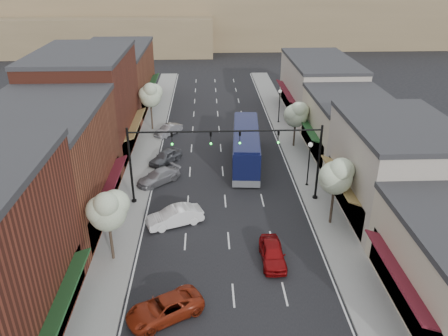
{
  "coord_description": "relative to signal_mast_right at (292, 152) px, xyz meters",
  "views": [
    {
      "loc": [
        -1.47,
        -25.47,
        19.4
      ],
      "look_at": [
        -0.02,
        10.18,
        2.2
      ],
      "focal_mm": 35.0,
      "sensor_mm": 36.0,
      "label": 1
    }
  ],
  "objects": [
    {
      "name": "tree_left_far",
      "position": [
        -13.87,
        17.95,
        -0.02
      ],
      "size": [
        2.85,
        2.65,
        6.13
      ],
      "color": "#47382B",
      "rests_on": "ground"
    },
    {
      "name": "red_hatchback",
      "position": [
        -2.67,
        -8.62,
        -3.93
      ],
      "size": [
        1.67,
        4.08,
        1.39
      ],
      "primitive_type": "imported",
      "rotation": [
        0.0,
        0.0,
        0.01
      ],
      "color": "maroon",
      "rests_on": "ground"
    },
    {
      "name": "sidewalk_right",
      "position": [
        2.78,
        10.5,
        -4.55
      ],
      "size": [
        2.8,
        73.0,
        0.15
      ],
      "primitive_type": "cube",
      "color": "gray",
      "rests_on": "ground"
    },
    {
      "name": "curb_right",
      "position": [
        1.38,
        10.5,
        -4.55
      ],
      "size": [
        0.25,
        73.0,
        0.17
      ],
      "primitive_type": "cube",
      "color": "gray",
      "rests_on": "ground"
    },
    {
      "name": "parked_car_e",
      "position": [
        -11.82,
        16.31,
        -3.99
      ],
      "size": [
        3.43,
        3.84,
        1.27
      ],
      "primitive_type": "imported",
      "rotation": [
        0.0,
        0.0,
        -0.67
      ],
      "color": "#A4A4A9",
      "rests_on": "ground"
    },
    {
      "name": "ground",
      "position": [
        -5.62,
        -8.0,
        -4.62
      ],
      "size": [
        160.0,
        160.0,
        0.0
      ],
      "primitive_type": "plane",
      "color": "black",
      "rests_on": "ground"
    },
    {
      "name": "parked_car_b",
      "position": [
        -9.82,
        -3.57,
        -3.88
      ],
      "size": [
        4.78,
        3.11,
        1.49
      ],
      "primitive_type": "imported",
      "rotation": [
        0.0,
        0.0,
        -1.2
      ],
      "color": "white",
      "rests_on": "ground"
    },
    {
      "name": "lamp_post_near",
      "position": [
        2.18,
        2.5,
        -1.62
      ],
      "size": [
        0.44,
        0.44,
        4.44
      ],
      "color": "black",
      "rests_on": "ground"
    },
    {
      "name": "lamp_post_far",
      "position": [
        2.18,
        20.0,
        -1.62
      ],
      "size": [
        0.44,
        0.44,
        4.44
      ],
      "color": "black",
      "rests_on": "ground"
    },
    {
      "name": "tree_right_far",
      "position": [
        2.73,
        11.95,
        -0.63
      ],
      "size": [
        2.85,
        2.65,
        5.43
      ],
      "color": "#47382B",
      "rests_on": "ground"
    },
    {
      "name": "signal_mast_right",
      "position": [
        0.0,
        0.0,
        0.0
      ],
      "size": [
        8.22,
        0.46,
        7.0
      ],
      "color": "black",
      "rests_on": "ground"
    },
    {
      "name": "parked_car_c",
      "position": [
        -11.82,
        3.75,
        -3.97
      ],
      "size": [
        4.54,
        4.34,
        1.3
      ],
      "primitive_type": "imported",
      "rotation": [
        0.0,
        0.0,
        -0.84
      ],
      "color": "#98989D",
      "rests_on": "ground"
    },
    {
      "name": "tree_right_near",
      "position": [
        2.73,
        -4.05,
        -0.17
      ],
      "size": [
        2.85,
        2.65,
        5.95
      ],
      "color": "#47382B",
      "rests_on": "ground"
    },
    {
      "name": "tree_left_near",
      "position": [
        -13.87,
        -8.05,
        -0.4
      ],
      "size": [
        2.85,
        2.65,
        5.69
      ],
      "color": "#47382B",
      "rests_on": "ground"
    },
    {
      "name": "bldg_left_midfar",
      "position": [
        -19.86,
        12.0,
        0.78
      ],
      "size": [
        10.14,
        14.1,
        10.9
      ],
      "color": "maroon",
      "rests_on": "ground"
    },
    {
      "name": "parked_car_a",
      "position": [
        -9.82,
        -13.63,
        -3.98
      ],
      "size": [
        5.09,
        4.11,
        1.29
      ],
      "primitive_type": "imported",
      "rotation": [
        0.0,
        0.0,
        -1.07
      ],
      "color": "maroon",
      "rests_on": "ground"
    },
    {
      "name": "hill_near",
      "position": [
        -30.62,
        70.0,
        -0.62
      ],
      "size": [
        50.0,
        20.0,
        8.0
      ],
      "primitive_type": "cube",
      "color": "#7A6647",
      "rests_on": "ground"
    },
    {
      "name": "bldg_left_far",
      "position": [
        -19.84,
        28.0,
        -0.46
      ],
      "size": [
        10.14,
        18.1,
        8.4
      ],
      "color": "brown",
      "rests_on": "ground"
    },
    {
      "name": "signal_mast_left",
      "position": [
        -11.24,
        0.0,
        0.0
      ],
      "size": [
        8.22,
        0.46,
        7.0
      ],
      "color": "black",
      "rests_on": "ground"
    },
    {
      "name": "bldg_left_midnear",
      "position": [
        -19.85,
        -2.0,
        0.03
      ],
      "size": [
        10.14,
        14.1,
        9.4
      ],
      "color": "brown",
      "rests_on": "ground"
    },
    {
      "name": "bldg_right_midnear",
      "position": [
        8.1,
        -2.0,
        -0.72
      ],
      "size": [
        9.14,
        12.1,
        7.9
      ],
      "color": "#AA9E92",
      "rests_on": "ground"
    },
    {
      "name": "parked_car_d",
      "position": [
        -11.5,
        8.25,
        -3.93
      ],
      "size": [
        3.67,
        4.26,
        1.38
      ],
      "primitive_type": "imported",
      "rotation": [
        0.0,
        0.0,
        -0.61
      ],
      "color": "#4F5155",
      "rests_on": "ground"
    },
    {
      "name": "hill_far",
      "position": [
        -5.62,
        82.0,
        1.38
      ],
      "size": [
        120.0,
        30.0,
        12.0
      ],
      "primitive_type": "cube",
      "color": "#7A6647",
      "rests_on": "ground"
    },
    {
      "name": "curb_left",
      "position": [
        -12.62,
        10.5,
        -4.55
      ],
      "size": [
        0.25,
        73.0,
        0.17
      ],
      "primitive_type": "cube",
      "color": "gray",
      "rests_on": "ground"
    },
    {
      "name": "bldg_right_far",
      "position": [
        8.09,
        24.0,
        -0.96
      ],
      "size": [
        9.14,
        16.1,
        7.4
      ],
      "color": "#AA9E92",
      "rests_on": "ground"
    },
    {
      "name": "sidewalk_left",
      "position": [
        -14.02,
        10.5,
        -4.55
      ],
      "size": [
        2.8,
        73.0,
        0.15
      ],
      "primitive_type": "cube",
      "color": "gray",
      "rests_on": "ground"
    },
    {
      "name": "coach_bus",
      "position": [
        -3.13,
        8.0,
        -2.72
      ],
      "size": [
        3.5,
        12.08,
        3.64
      ],
      "rotation": [
        0.0,
        0.0,
        -0.08
      ],
      "color": "#0D1136",
      "rests_on": "ground"
    },
    {
      "name": "bldg_right_midfar",
      "position": [
        8.08,
        10.0,
        -1.46
      ],
      "size": [
        9.14,
        12.1,
        6.4
      ],
      "color": "#B7AA92",
      "rests_on": "ground"
    }
  ]
}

